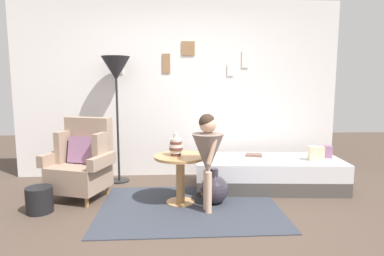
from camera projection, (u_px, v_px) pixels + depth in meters
The scene contains 14 objects.
ground_plane at pixel (182, 229), 3.13m from camera, with size 12.00×12.00×0.00m, color #4C3D33.
gallery_wall at pixel (178, 89), 4.88m from camera, with size 4.80×0.12×2.60m.
rug at pixel (190, 207), 3.66m from camera, with size 2.00×1.47×0.01m, color #333842.
armchair at pixel (82, 162), 3.97m from camera, with size 0.87×0.76×0.97m.
daybed at pixel (268, 173), 4.35m from camera, with size 1.96×0.94×0.40m.
pillow_head at pixel (325, 152), 4.36m from camera, with size 0.17×0.12×0.16m, color gray.
pillow_mid at pixel (316, 153), 4.20m from camera, with size 0.18×0.12×0.18m, color beige.
side_table at pixel (180, 169), 3.75m from camera, with size 0.60×0.60×0.57m.
vase_striped at pixel (176, 146), 3.72m from camera, with size 0.16×0.16×0.26m.
floor_lamp at pixel (116, 73), 4.46m from camera, with size 0.39×0.39×1.75m.
person_child at pixel (208, 151), 3.46m from camera, with size 0.34×0.34×1.07m.
book_on_daybed at pixel (254, 155), 4.46m from camera, with size 0.22×0.16×0.03m, color brown.
demijohn_near at pixel (214, 189), 3.77m from camera, with size 0.33×0.33×0.42m.
magazine_basket at pixel (39, 200), 3.52m from camera, with size 0.28×0.28×0.28m, color black.
Camera 1 is at (-0.08, -2.97, 1.38)m, focal length 30.46 mm.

